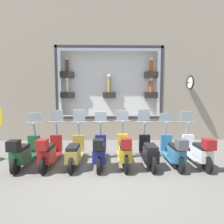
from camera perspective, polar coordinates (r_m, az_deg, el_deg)
The scene contains 10 objects.
ground_plane at distance 5.40m, azimuth -0.70°, elevation -18.06°, with size 120.00×120.00×0.00m, color #66635E.
building_facade at distance 8.76m, azimuth -0.88°, elevation 16.85°, with size 1.25×36.00×7.71m.
scooter_white_0 at distance 6.08m, azimuth 26.33°, elevation -11.31°, with size 1.79×0.61×1.60m.
scooter_teal_1 at distance 5.78m, azimuth 19.52°, elevation -11.93°, with size 1.79×0.60×1.55m.
scooter_black_2 at distance 5.64m, azimuth 11.87°, elevation -12.55°, with size 1.79×0.60×1.68m.
scooter_yellow_3 at distance 5.45m, azimuth 4.06°, elevation -12.43°, with size 1.81×0.60×1.64m.
scooter_navy_4 at distance 5.44m, azimuth -4.09°, elevation -12.68°, with size 1.79×0.60×1.61m.
scooter_olive_5 at distance 5.60m, azimuth -12.00°, elevation -12.71°, with size 1.79×0.60×1.68m.
scooter_red_6 at distance 5.72m, azimuth -19.75°, elevation -12.04°, with size 1.80×0.61×1.66m.
scooter_green_7 at distance 6.00m, azimuth -26.78°, elevation -11.62°, with size 1.79×0.61×1.58m.
Camera 1 is at (-4.97, 0.03, 2.11)m, focal length 28.00 mm.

